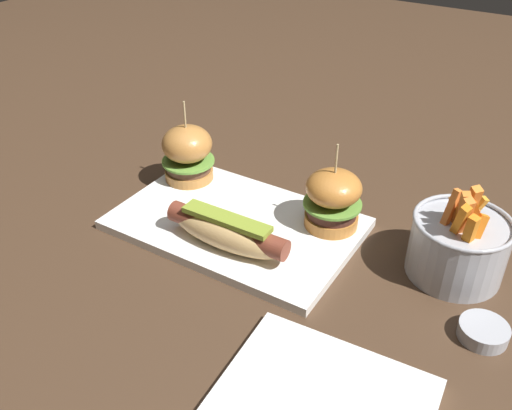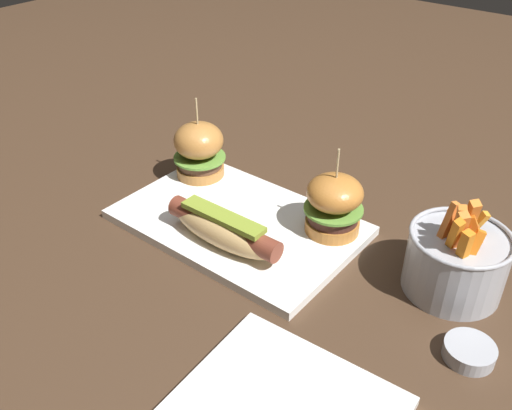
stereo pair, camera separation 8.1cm
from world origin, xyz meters
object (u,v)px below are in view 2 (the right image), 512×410
fries_bucket (456,260)px  sauce_ramekin (469,351)px  slider_left (199,149)px  slider_right (334,204)px  platter_main (238,222)px  hot_dog (223,229)px

fries_bucket → sauce_ramekin: size_ratio=2.36×
slider_left → slider_right: 0.27m
platter_main → fries_bucket: fries_bucket is taller
slider_left → fries_bucket: (0.45, 0.00, -0.02)m
slider_right → platter_main: bearing=-153.2°
slider_left → sauce_ramekin: size_ratio=2.37×
platter_main → hot_dog: 0.08m
hot_dog → sauce_ramekin: bearing=4.7°
sauce_ramekin → hot_dog: bearing=-175.3°
slider_right → fries_bucket: 0.18m
slider_left → fries_bucket: slider_left is taller
platter_main → slider_right: bearing=26.8°
slider_left → fries_bucket: 0.45m
fries_bucket → sauce_ramekin: fries_bucket is taller
platter_main → sauce_ramekin: sauce_ramekin is taller
platter_main → hot_dog: (0.03, -0.06, 0.03)m
slider_right → hot_dog: bearing=-128.9°
fries_bucket → platter_main: bearing=-167.7°
fries_bucket → slider_right: bearing=-179.1°
platter_main → slider_left: slider_left is taller
hot_dog → slider_left: 0.21m
slider_right → fries_bucket: size_ratio=0.97×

